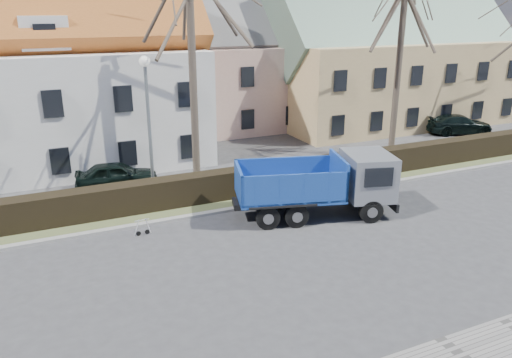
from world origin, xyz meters
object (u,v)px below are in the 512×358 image
streetlight (150,131)px  parked_car_a (117,175)px  cart_frame (137,227)px  parked_car_b (459,124)px  dump_truck (310,186)px

streetlight → parked_car_a: streetlight is taller
streetlight → parked_car_a: (-1.20, 2.56, -2.63)m
cart_frame → parked_car_b: bearing=17.1°
streetlight → cart_frame: bearing=-114.0°
cart_frame → dump_truck: bearing=-8.2°
parked_car_a → parked_car_b: size_ratio=0.85×
cart_frame → parked_car_a: parked_car_a is taller
dump_truck → parked_car_b: size_ratio=1.49×
cart_frame → parked_car_b: (23.93, 7.37, 0.30)m
dump_truck → streetlight: streetlight is taller
cart_frame → parked_car_a: (0.25, 5.84, 0.30)m
streetlight → cart_frame: (-1.46, -3.27, -2.92)m
dump_truck → parked_car_b: bearing=42.1°
streetlight → parked_car_b: streetlight is taller
dump_truck → streetlight: bearing=158.1°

